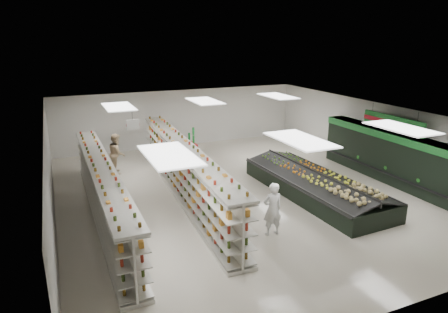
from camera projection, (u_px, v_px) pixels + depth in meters
name	position (u px, v px, depth m)	size (l,w,h in m)	color
floor	(241.00, 192.00, 16.25)	(16.00, 16.00, 0.00)	beige
ceiling	(242.00, 115.00, 15.32)	(14.00, 16.00, 0.02)	white
wall_back	(180.00, 118.00, 22.81)	(14.00, 0.02, 3.20)	silver
wall_front	(399.00, 250.00, 8.76)	(14.00, 0.02, 3.20)	silver
wall_left	(50.00, 179.00, 13.13)	(0.02, 16.00, 3.20)	silver
wall_right	(377.00, 138.00, 18.45)	(0.02, 16.00, 3.20)	silver
produce_wall_case	(394.00, 155.00, 17.06)	(0.93, 8.00, 2.20)	black
aisle_sign_near	(158.00, 150.00, 12.25)	(0.52, 0.06, 0.75)	white
aisle_sign_far	(133.00, 125.00, 15.77)	(0.52, 0.06, 0.75)	white
hortifruti_banner	(393.00, 123.00, 16.54)	(0.12, 3.20, 0.95)	#1E732C
gondola_left	(103.00, 193.00, 13.86)	(0.87, 10.88, 1.89)	silver
gondola_center	(184.00, 173.00, 15.72)	(1.47, 11.93, 2.06)	silver
produce_island	(314.00, 184.00, 15.86)	(2.75, 6.98, 1.03)	black
soda_endcap	(183.00, 147.00, 19.99)	(1.30, 0.91, 1.62)	#AE1321
shopper_main	(273.00, 209.00, 12.57)	(0.64, 0.42, 1.76)	white
shopper_background	(117.00, 153.00, 18.38)	(0.90, 0.55, 1.85)	tan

